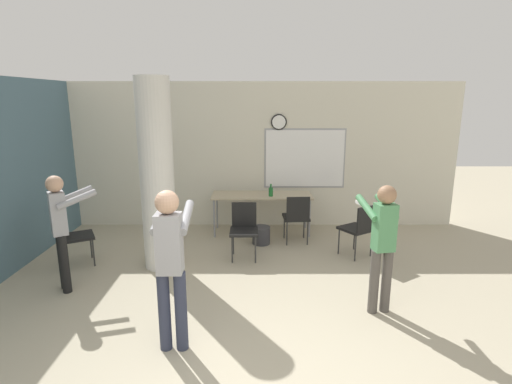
{
  "coord_description": "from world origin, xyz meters",
  "views": [
    {
      "loc": [
        0.09,
        -2.69,
        2.51
      ],
      "look_at": [
        0.09,
        2.99,
        1.16
      ],
      "focal_mm": 28.0,
      "sensor_mm": 36.0,
      "label": 1
    }
  ],
  "objects_px": {
    "chair_by_left_wall": "(73,233)",
    "chair_table_right": "(297,215)",
    "folding_table": "(262,197)",
    "chair_mid_room": "(360,226)",
    "person_playing_side": "(383,239)",
    "person_watching_back": "(62,224)",
    "bottle_on_table": "(271,192)",
    "chair_table_front": "(244,226)",
    "person_playing_front": "(171,258)"
  },
  "relations": [
    {
      "from": "chair_by_left_wall",
      "to": "chair_table_right",
      "type": "bearing_deg",
      "value": 15.36
    },
    {
      "from": "folding_table",
      "to": "chair_mid_room",
      "type": "height_order",
      "value": "chair_mid_room"
    },
    {
      "from": "person_playing_side",
      "to": "person_watching_back",
      "type": "xyz_separation_m",
      "value": [
        -3.98,
        0.54,
        0.0
      ]
    },
    {
      "from": "person_watching_back",
      "to": "folding_table",
      "type": "bearing_deg",
      "value": 41.45
    },
    {
      "from": "bottle_on_table",
      "to": "person_watching_back",
      "type": "xyz_separation_m",
      "value": [
        -2.78,
        -2.18,
        0.08
      ]
    },
    {
      "from": "folding_table",
      "to": "bottle_on_table",
      "type": "relative_size",
      "value": 8.16
    },
    {
      "from": "chair_mid_room",
      "to": "person_watching_back",
      "type": "relative_size",
      "value": 0.56
    },
    {
      "from": "person_playing_side",
      "to": "chair_table_right",
      "type": "bearing_deg",
      "value": 108.23
    },
    {
      "from": "folding_table",
      "to": "chair_table_right",
      "type": "bearing_deg",
      "value": -43.2
    },
    {
      "from": "folding_table",
      "to": "chair_mid_room",
      "type": "bearing_deg",
      "value": -37.57
    },
    {
      "from": "person_playing_side",
      "to": "person_watching_back",
      "type": "height_order",
      "value": "person_watching_back"
    },
    {
      "from": "chair_table_right",
      "to": "person_watching_back",
      "type": "relative_size",
      "value": 0.56
    },
    {
      "from": "chair_table_front",
      "to": "chair_mid_room",
      "type": "bearing_deg",
      "value": 0.19
    },
    {
      "from": "chair_table_right",
      "to": "folding_table",
      "type": "bearing_deg",
      "value": 136.8
    },
    {
      "from": "chair_table_front",
      "to": "chair_table_right",
      "type": "relative_size",
      "value": 1.0
    },
    {
      "from": "chair_table_right",
      "to": "person_watching_back",
      "type": "height_order",
      "value": "person_watching_back"
    },
    {
      "from": "chair_table_right",
      "to": "person_playing_front",
      "type": "relative_size",
      "value": 0.52
    },
    {
      "from": "bottle_on_table",
      "to": "folding_table",
      "type": "bearing_deg",
      "value": 141.28
    },
    {
      "from": "chair_mid_room",
      "to": "person_playing_front",
      "type": "bearing_deg",
      "value": -135.96
    },
    {
      "from": "chair_table_front",
      "to": "person_playing_side",
      "type": "distance_m",
      "value": 2.38
    },
    {
      "from": "chair_table_front",
      "to": "folding_table",
      "type": "bearing_deg",
      "value": 75.95
    },
    {
      "from": "chair_mid_room",
      "to": "chair_table_right",
      "type": "distance_m",
      "value": 1.12
    },
    {
      "from": "bottle_on_table",
      "to": "person_playing_side",
      "type": "height_order",
      "value": "person_playing_side"
    },
    {
      "from": "bottle_on_table",
      "to": "person_playing_front",
      "type": "relative_size",
      "value": 0.14
    },
    {
      "from": "chair_table_right",
      "to": "chair_mid_room",
      "type": "bearing_deg",
      "value": -33.43
    },
    {
      "from": "chair_by_left_wall",
      "to": "chair_table_right",
      "type": "distance_m",
      "value": 3.6
    },
    {
      "from": "folding_table",
      "to": "chair_by_left_wall",
      "type": "height_order",
      "value": "chair_by_left_wall"
    },
    {
      "from": "person_playing_front",
      "to": "folding_table",
      "type": "bearing_deg",
      "value": 75.24
    },
    {
      "from": "chair_table_front",
      "to": "person_playing_front",
      "type": "bearing_deg",
      "value": -105.11
    },
    {
      "from": "person_playing_side",
      "to": "person_playing_front",
      "type": "height_order",
      "value": "person_playing_front"
    },
    {
      "from": "bottle_on_table",
      "to": "chair_mid_room",
      "type": "relative_size",
      "value": 0.26
    },
    {
      "from": "bottle_on_table",
      "to": "person_playing_side",
      "type": "relative_size",
      "value": 0.15
    },
    {
      "from": "folding_table",
      "to": "chair_table_right",
      "type": "relative_size",
      "value": 2.13
    },
    {
      "from": "folding_table",
      "to": "bottle_on_table",
      "type": "bearing_deg",
      "value": -38.72
    },
    {
      "from": "person_playing_side",
      "to": "person_playing_front",
      "type": "xyz_separation_m",
      "value": [
        -2.3,
        -0.72,
        0.07
      ]
    },
    {
      "from": "folding_table",
      "to": "chair_by_left_wall",
      "type": "relative_size",
      "value": 2.13
    },
    {
      "from": "folding_table",
      "to": "person_watching_back",
      "type": "xyz_separation_m",
      "value": [
        -2.62,
        -2.31,
        0.22
      ]
    },
    {
      "from": "person_watching_back",
      "to": "chair_table_right",
      "type": "bearing_deg",
      "value": 28.49
    },
    {
      "from": "chair_table_front",
      "to": "person_watching_back",
      "type": "distance_m",
      "value": 2.61
    },
    {
      "from": "chair_table_right",
      "to": "person_watching_back",
      "type": "distance_m",
      "value": 3.69
    },
    {
      "from": "bottle_on_table",
      "to": "person_playing_side",
      "type": "bearing_deg",
      "value": -66.37
    },
    {
      "from": "bottle_on_table",
      "to": "chair_table_front",
      "type": "relative_size",
      "value": 0.26
    },
    {
      "from": "folding_table",
      "to": "person_playing_side",
      "type": "bearing_deg",
      "value": -64.6
    },
    {
      "from": "chair_table_right",
      "to": "person_playing_side",
      "type": "bearing_deg",
      "value": -71.77
    },
    {
      "from": "folding_table",
      "to": "person_watching_back",
      "type": "distance_m",
      "value": 3.5
    },
    {
      "from": "chair_by_left_wall",
      "to": "chair_table_right",
      "type": "relative_size",
      "value": 1.0
    },
    {
      "from": "person_playing_front",
      "to": "person_playing_side",
      "type": "bearing_deg",
      "value": 17.44
    },
    {
      "from": "chair_mid_room",
      "to": "chair_by_left_wall",
      "type": "distance_m",
      "value": 4.42
    },
    {
      "from": "person_playing_side",
      "to": "person_playing_front",
      "type": "bearing_deg",
      "value": -162.56
    },
    {
      "from": "chair_by_left_wall",
      "to": "person_playing_side",
      "type": "height_order",
      "value": "person_playing_side"
    }
  ]
}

